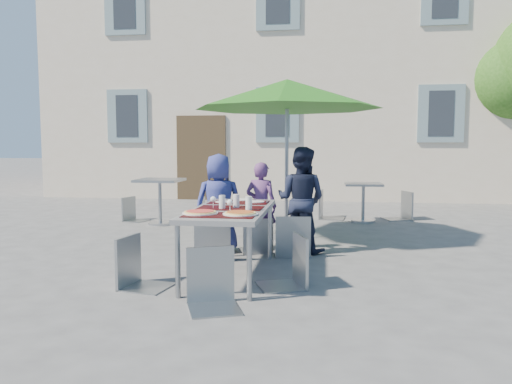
# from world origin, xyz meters

# --- Properties ---
(ground) EXTENTS (90.00, 90.00, 0.00)m
(ground) POSITION_xyz_m (0.00, 0.00, 0.00)
(ground) COLOR #4B4B4E
(ground) RESTS_ON ground
(building) EXTENTS (13.60, 8.20, 11.10)m
(building) POSITION_xyz_m (-0.00, 11.50, 4.85)
(building) COLOR beige
(building) RESTS_ON ground
(dining_table) EXTENTS (0.80, 1.85, 0.76)m
(dining_table) POSITION_xyz_m (0.20, 0.03, 0.70)
(dining_table) COLOR #4C4D52
(dining_table) RESTS_ON ground
(pizza_near_left) EXTENTS (0.36, 0.36, 0.03)m
(pizza_near_left) POSITION_xyz_m (-0.02, -0.48, 0.77)
(pizza_near_left) COLOR white
(pizza_near_left) RESTS_ON dining_table
(pizza_near_right) EXTENTS (0.35, 0.35, 0.03)m
(pizza_near_right) POSITION_xyz_m (0.39, -0.48, 0.77)
(pizza_near_right) COLOR white
(pizza_near_right) RESTS_ON dining_table
(glassware) EXTENTS (0.48, 0.42, 0.15)m
(glassware) POSITION_xyz_m (0.24, -0.06, 0.83)
(glassware) COLOR silver
(glassware) RESTS_ON dining_table
(place_settings) EXTENTS (0.63, 0.48, 0.01)m
(place_settings) POSITION_xyz_m (0.21, 0.65, 0.76)
(place_settings) COLOR white
(place_settings) RESTS_ON dining_table
(child_0) EXTENTS (0.74, 0.59, 1.32)m
(child_0) POSITION_xyz_m (-0.19, 1.21, 0.66)
(child_0) COLOR navy
(child_0) RESTS_ON ground
(child_1) EXTENTS (0.49, 0.38, 1.21)m
(child_1) POSITION_xyz_m (0.35, 1.43, 0.60)
(child_1) COLOR #5F3670
(child_1) RESTS_ON ground
(child_2) EXTENTS (0.78, 0.60, 1.41)m
(child_2) POSITION_xyz_m (0.90, 1.38, 0.71)
(child_2) COLOR #161C32
(child_2) RESTS_ON ground
(chair_0) EXTENTS (0.51, 0.51, 1.01)m
(chair_0) POSITION_xyz_m (-0.16, 0.74, 0.60)
(chair_0) COLOR gray
(chair_0) RESTS_ON ground
(chair_1) EXTENTS (0.50, 0.50, 0.90)m
(chair_1) POSITION_xyz_m (0.33, 1.21, 0.53)
(chair_1) COLOR gray
(chair_1) RESTS_ON ground
(chair_2) EXTENTS (0.50, 0.51, 1.01)m
(chair_2) POSITION_xyz_m (0.81, 1.07, 0.60)
(chair_2) COLOR gray
(chair_2) RESTS_ON ground
(chair_3) EXTENTS (0.51, 0.51, 0.99)m
(chair_3) POSITION_xyz_m (-0.66, -0.55, 0.58)
(chair_3) COLOR #93999E
(chair_3) RESTS_ON ground
(chair_4) EXTENTS (0.57, 0.57, 0.99)m
(chair_4) POSITION_xyz_m (0.88, -0.31, 0.58)
(chair_4) COLOR #91989D
(chair_4) RESTS_ON ground
(chair_5) EXTENTS (0.57, 0.57, 0.99)m
(chair_5) POSITION_xyz_m (0.23, -1.03, 0.58)
(chair_5) COLOR gray
(chair_5) RESTS_ON ground
(patio_umbrella) EXTENTS (2.83, 2.83, 2.42)m
(patio_umbrella) POSITION_xyz_m (0.64, 2.26, 2.18)
(patio_umbrella) COLOR #B4B7BD
(patio_umbrella) RESTS_ON ground
(cafe_table_0) EXTENTS (0.77, 0.77, 0.83)m
(cafe_table_0) POSITION_xyz_m (-1.73, 3.33, 0.60)
(cafe_table_0) COLOR #B4B7BD
(cafe_table_0) RESTS_ON ground
(bg_chair_l_0) EXTENTS (0.48, 0.48, 0.86)m
(bg_chair_l_0) POSITION_xyz_m (-2.40, 3.69, 0.50)
(bg_chair_l_0) COLOR gray
(bg_chair_l_0) RESTS_ON ground
(bg_chair_r_0) EXTENTS (0.44, 0.43, 0.89)m
(bg_chair_r_0) POSITION_xyz_m (-1.11, 3.66, 0.52)
(bg_chair_r_0) COLOR gray
(bg_chair_r_0) RESTS_ON ground
(cafe_table_1) EXTENTS (0.68, 0.68, 0.73)m
(cafe_table_1) POSITION_xyz_m (1.93, 4.16, 0.49)
(cafe_table_1) COLOR #B4B7BD
(cafe_table_1) RESTS_ON ground
(bg_chair_l_1) EXTENTS (0.52, 0.52, 1.05)m
(bg_chair_l_1) POSITION_xyz_m (1.26, 4.50, 0.62)
(bg_chair_l_1) COLOR gray
(bg_chair_l_1) RESTS_ON ground
(bg_chair_r_1) EXTENTS (0.58, 0.57, 1.03)m
(bg_chair_r_1) POSITION_xyz_m (2.70, 4.59, 0.61)
(bg_chair_r_1) COLOR gray
(bg_chair_r_1) RESTS_ON ground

